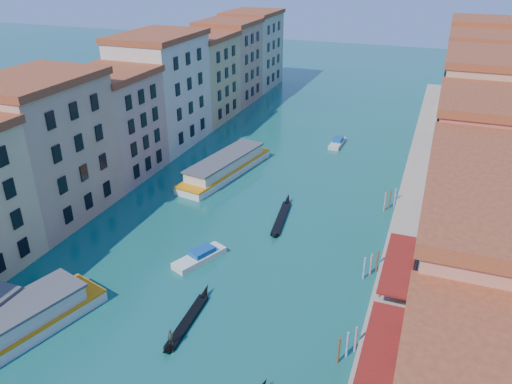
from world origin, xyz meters
TOP-DOWN VIEW (x-y plane):
  - left_bank_palazzos at (-26.00, 64.68)m, footprint 12.80×128.40m
  - right_bank_palazzos at (30.00, 65.00)m, footprint 12.80×128.40m
  - quay at (22.00, 65.00)m, footprint 4.00×140.00m
  - restaurant_awnings at (22.19, 23.00)m, footprint 3.20×44.55m
  - mooring_poles_right at (19.10, 28.80)m, footprint 1.44×54.24m
  - vaporetto_far at (-8.61, 61.01)m, footprint 8.76×22.31m
  - gondola_fore at (2.89, 24.93)m, footprint 1.42×11.28m
  - gondola_far at (5.17, 49.31)m, footprint 2.55×12.60m
  - motorboat_mid at (-0.98, 35.75)m, footprint 4.85×7.40m
  - motorboat_far at (6.24, 81.60)m, footprint 2.23×6.43m

SIDE VIEW (x-z plane):
  - gondola_far at x=5.17m, z-range -0.53..1.26m
  - gondola_fore at x=2.89m, z-range -0.74..1.50m
  - quay at x=22.00m, z-range 0.00..1.00m
  - motorboat_far at x=6.24m, z-range -0.15..1.17m
  - motorboat_mid at x=-0.98m, z-range -0.16..1.31m
  - mooring_poles_right at x=19.10m, z-range -0.30..2.90m
  - vaporetto_far at x=-8.61m, z-range -0.16..3.08m
  - restaurant_awnings at x=22.19m, z-range 1.43..4.55m
  - left_bank_palazzos at x=-26.00m, z-range -0.79..20.21m
  - right_bank_palazzos at x=30.00m, z-range -0.75..20.25m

